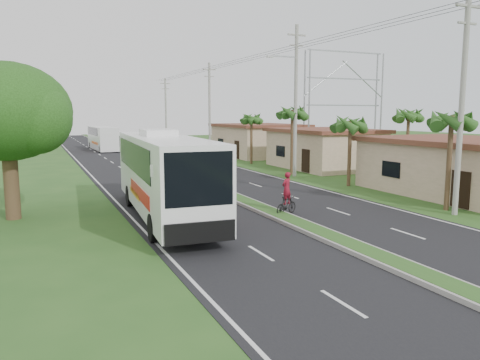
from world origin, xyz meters
name	(u,v)px	position (x,y,z in m)	size (l,w,h in m)	color
ground	(340,243)	(0.00, 0.00, 0.00)	(180.00, 180.00, 0.00)	#28501D
road_asphalt	(188,179)	(0.00, 20.00, 0.01)	(14.00, 160.00, 0.02)	black
median_strip	(188,178)	(0.00, 20.00, 0.10)	(1.20, 160.00, 0.18)	gray
lane_edge_left	(99,184)	(-6.70, 20.00, 0.00)	(0.12, 160.00, 0.01)	silver
lane_edge_right	(264,174)	(6.70, 20.00, 0.00)	(0.12, 160.00, 0.01)	silver
shop_near	(468,167)	(14.00, 6.00, 1.78)	(8.60, 12.60, 3.52)	tan
shop_mid	(324,148)	(14.00, 22.00, 1.86)	(7.60, 10.60, 3.67)	tan
shop_far	(258,140)	(14.00, 36.00, 1.93)	(8.60, 11.60, 3.82)	tan
palm_verge_a	(452,120)	(9.00, 3.00, 4.74)	(2.40, 2.40, 5.45)	#473321
palm_verge_b	(350,124)	(9.40, 12.00, 4.36)	(2.40, 2.40, 5.05)	#473321
palm_verge_c	(292,113)	(8.80, 19.00, 5.12)	(2.40, 2.40, 5.85)	#473321
palm_verge_d	(251,119)	(9.30, 28.00, 4.55)	(2.40, 2.40, 5.25)	#473321
palm_behind_shop	(409,115)	(17.50, 15.00, 4.93)	(2.40, 2.40, 5.65)	#473321
shade_tree	(4,115)	(-12.11, 10.02, 5.03)	(6.30, 6.00, 7.54)	#473321
utility_pole_a	(462,102)	(8.50, 2.00, 5.67)	(1.60, 0.28, 11.00)	gray
utility_pole_b	(295,99)	(8.47, 18.00, 6.26)	(3.20, 0.28, 12.00)	gray
utility_pole_c	(210,108)	(8.50, 38.00, 5.67)	(1.60, 0.28, 11.00)	gray
utility_pole_d	(166,111)	(8.50, 58.00, 5.42)	(1.60, 0.28, 10.50)	gray
billboard_lattice	(344,98)	(22.00, 30.00, 6.82)	(10.18, 1.18, 12.07)	gray
coach_bus_main	(164,170)	(-5.17, 7.33, 2.37)	(3.66, 13.46, 4.30)	white
coach_bus_far	(102,137)	(-2.10, 52.44, 1.84)	(2.76, 11.19, 3.24)	white
motorcyclist	(286,199)	(0.64, 5.43, 0.80)	(1.62, 1.04, 2.19)	black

